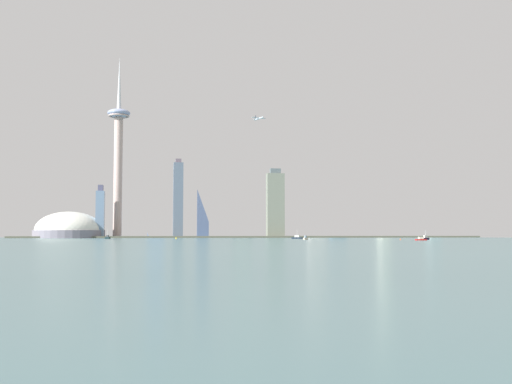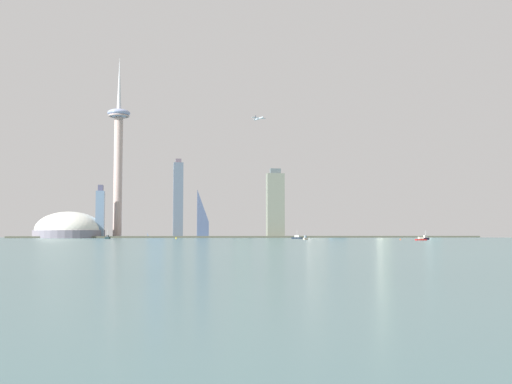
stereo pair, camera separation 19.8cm
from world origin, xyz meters
name	(u,v)px [view 1 (the left image)]	position (x,y,z in m)	size (l,w,h in m)	color
ground_plane	(351,242)	(0.00, 0.00, 0.00)	(6000.00, 6000.00, 0.00)	#476B6E
waterfront_pier	(256,237)	(0.00, 438.17, 1.28)	(726.98, 49.42, 2.57)	#565848
observation_tower	(118,148)	(-211.75, 473.34, 138.72)	(35.22, 35.22, 283.57)	#C1A39A
stadium_dome	(69,231)	(-280.66, 451.73, 10.24)	(104.18, 104.18, 55.46)	slate
skyscraper_0	(338,224)	(154.53, 508.56, 22.97)	(25.32, 22.56, 45.95)	#6083A4
skyscraper_1	(178,199)	(-120.08, 450.95, 58.82)	(14.79, 15.79, 121.45)	slate
skyscraper_2	(100,213)	(-235.66, 444.62, 36.54)	(12.12, 27.00, 78.70)	#6783A1
skyscraper_3	(202,196)	(-77.12, 506.11, 67.87)	(19.06, 22.04, 140.05)	slate
skyscraper_4	(433,219)	(298.75, 446.58, 30.89)	(17.40, 24.42, 68.23)	#93ABB0
skyscraper_5	(243,184)	(-7.89, 521.92, 89.88)	(28.00, 21.11, 179.75)	#9A9E96
skyscraper_6	(383,191)	(219.52, 464.65, 77.30)	(14.06, 27.78, 177.51)	beige
skyscraper_7	(156,185)	(-151.55, 521.75, 86.28)	(27.86, 14.59, 179.56)	#899CC1
skyscraper_8	(316,201)	(120.17, 521.80, 61.40)	(26.36, 18.81, 122.80)	beige
skyscraper_9	(275,205)	(30.47, 438.83, 51.63)	(27.34, 12.77, 108.04)	slate
boat_0	(426,238)	(123.05, 112.83, 1.74)	(9.69, 5.99, 10.47)	black
boat_1	(297,238)	(15.11, 242.92, 1.60)	(13.42, 10.72, 11.13)	black
boat_2	(306,238)	(-0.24, 145.50, 1.63)	(6.06, 5.44, 4.51)	beige
boat_3	(421,239)	(95.17, 65.53, 1.23)	(11.24, 5.03, 3.43)	#B11817
boat_4	(108,237)	(-215.89, 277.70, 1.78)	(7.24, 6.37, 11.30)	black
channel_buoy_0	(176,238)	(-133.73, 248.98, 1.36)	(1.70, 1.70, 2.72)	yellow
channel_buoy_1	(400,239)	(93.35, 110.23, 0.76)	(1.52, 1.52, 1.52)	#E54C19
airplane	(259,118)	(-2.49, 403.63, 180.14)	(22.73, 23.97, 7.50)	#AFBFCD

